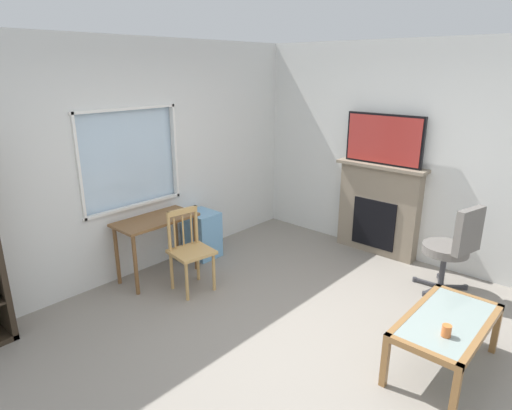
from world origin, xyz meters
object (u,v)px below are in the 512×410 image
at_px(tv, 384,139).
at_px(fireplace, 378,209).
at_px(wooden_chair, 190,250).
at_px(office_chair, 454,245).
at_px(sippy_cup, 446,331).
at_px(plastic_drawer_unit, 202,234).
at_px(coffee_table, 447,326).
at_px(desk_under_window, 156,228).

bearing_deg(tv, fireplace, -0.00).
height_order(wooden_chair, fireplace, fireplace).
distance_m(office_chair, sippy_cup, 1.62).
distance_m(plastic_drawer_unit, coffee_table, 3.12).
height_order(office_chair, coffee_table, office_chair).
relative_size(desk_under_window, sippy_cup, 10.35).
relative_size(wooden_chair, coffee_table, 0.84).
xyz_separation_m(desk_under_window, office_chair, (1.87, -2.66, -0.04)).
bearing_deg(wooden_chair, sippy_cup, -84.28).
bearing_deg(wooden_chair, desk_under_window, 96.77).
xyz_separation_m(plastic_drawer_unit, coffee_table, (-0.16, -3.12, 0.09)).
relative_size(desk_under_window, plastic_drawer_unit, 1.57).
distance_m(wooden_chair, tv, 2.70).
xyz_separation_m(tv, office_chair, (-0.46, -1.11, -0.95)).
bearing_deg(desk_under_window, tv, -33.65).
bearing_deg(desk_under_window, office_chair, -54.86).
bearing_deg(wooden_chair, tv, -24.57).
height_order(desk_under_window, fireplace, fireplace).
bearing_deg(tv, desk_under_window, 146.35).
relative_size(office_chair, sippy_cup, 11.11).
bearing_deg(fireplace, tv, 180.00).
bearing_deg(plastic_drawer_unit, desk_under_window, -176.04).
relative_size(fireplace, coffee_table, 1.11).
xyz_separation_m(wooden_chair, office_chair, (1.81, -2.15, 0.09)).
height_order(desk_under_window, tv, tv).
bearing_deg(office_chair, desk_under_window, 125.14).
height_order(wooden_chair, plastic_drawer_unit, wooden_chair).
height_order(fireplace, sippy_cup, fireplace).
distance_m(wooden_chair, sippy_cup, 2.64).
distance_m(desk_under_window, office_chair, 3.26).
height_order(wooden_chair, sippy_cup, wooden_chair).
bearing_deg(sippy_cup, tv, 38.26).
bearing_deg(desk_under_window, coffee_table, -79.57).
bearing_deg(fireplace, coffee_table, -139.67).
bearing_deg(desk_under_window, wooden_chair, -83.23).
bearing_deg(fireplace, sippy_cup, -141.99).
xyz_separation_m(wooden_chair, fireplace, (2.29, -1.04, 0.13)).
height_order(desk_under_window, coffee_table, desk_under_window).
bearing_deg(office_chair, fireplace, 66.85).
distance_m(tv, office_chair, 1.53).
bearing_deg(office_chair, sippy_cup, -163.06).
xyz_separation_m(desk_under_window, coffee_table, (0.56, -3.07, -0.21)).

